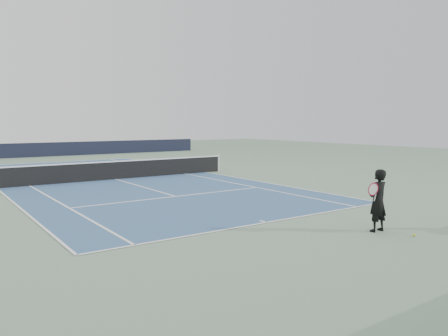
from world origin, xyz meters
TOP-DOWN VIEW (x-y plane):
  - ground at (0.00, 0.00)m, footprint 80.00×80.00m
  - court_surface at (0.00, 0.00)m, footprint 10.97×23.77m
  - tennis_net at (0.00, 0.00)m, footprint 12.90×0.10m
  - windscreen_far at (0.00, 17.88)m, footprint 30.00×0.25m
  - tennis_player at (1.78, -14.34)m, footprint 0.77×0.46m
  - tennis_ball at (2.13, -15.22)m, footprint 0.07×0.07m

SIDE VIEW (x-z plane):
  - ground at x=0.00m, z-range 0.00..0.00m
  - court_surface at x=0.00m, z-range 0.00..0.01m
  - tennis_ball at x=2.13m, z-range 0.00..0.07m
  - tennis_net at x=0.00m, z-range -0.03..1.04m
  - windscreen_far at x=0.00m, z-range 0.00..1.20m
  - tennis_player at x=1.78m, z-range 0.00..1.69m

